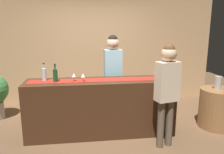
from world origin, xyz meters
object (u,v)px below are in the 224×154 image
at_px(wine_bottle_clear, 44,74).
at_px(customer_sipping, 167,86).
at_px(wine_glass_far_end, 163,73).
at_px(bartender, 113,69).
at_px(round_side_table, 218,108).
at_px(wine_bottle_green, 55,75).
at_px(wine_glass_mid_counter, 83,76).
at_px(wine_glass_near_customer, 74,75).
at_px(vase_on_side_table, 218,83).

xyz_separation_m(wine_bottle_clear, customer_sipping, (1.91, -0.66, -0.09)).
xyz_separation_m(wine_bottle_clear, wine_glass_far_end, (2.03, -0.16, -0.01)).
xyz_separation_m(bartender, round_side_table, (1.92, -0.59, -0.70)).
height_order(wine_bottle_green, wine_glass_mid_counter, wine_bottle_green).
distance_m(wine_bottle_clear, customer_sipping, 2.02).
relative_size(bartender, customer_sipping, 1.06).
bearing_deg(bartender, wine_bottle_clear, 17.37).
distance_m(wine_bottle_green, round_side_table, 3.05).
xyz_separation_m(wine_bottle_clear, bartender, (1.23, 0.49, -0.02)).
bearing_deg(wine_bottle_clear, wine_glass_far_end, -4.46).
height_order(bartender, customer_sipping, bartender).
distance_m(wine_glass_near_customer, round_side_table, 2.75).
distance_m(wine_bottle_green, customer_sipping, 1.80).
distance_m(customer_sipping, vase_on_side_table, 1.36).
bearing_deg(wine_bottle_green, wine_glass_mid_counter, -6.04).
height_order(wine_glass_mid_counter, wine_glass_far_end, same).
bearing_deg(customer_sipping, round_side_table, 10.36).
distance_m(bartender, customer_sipping, 1.34).
bearing_deg(wine_bottle_green, bartender, 30.36).
bearing_deg(wine_bottle_clear, round_side_table, -1.79).
height_order(wine_bottle_green, bartender, bartender).
relative_size(wine_bottle_clear, wine_glass_mid_counter, 2.10).
xyz_separation_m(wine_bottle_green, bartender, (1.04, 0.61, -0.02)).
relative_size(wine_bottle_green, round_side_table, 0.41).
bearing_deg(round_side_table, wine_glass_far_end, -176.98).
distance_m(wine_glass_far_end, vase_on_side_table, 1.12).
relative_size(wine_bottle_green, bartender, 0.18).
bearing_deg(wine_bottle_green, vase_on_side_table, 0.82).
distance_m(wine_glass_mid_counter, wine_glass_far_end, 1.38).
height_order(wine_bottle_green, vase_on_side_table, wine_bottle_green).
relative_size(wine_bottle_green, wine_glass_mid_counter, 2.10).
bearing_deg(wine_glass_near_customer, wine_glass_far_end, -1.51).
bearing_deg(wine_glass_mid_counter, wine_glass_near_customer, 164.14).
distance_m(wine_glass_near_customer, bartender, 0.96).
relative_size(wine_bottle_clear, wine_glass_far_end, 2.10).
bearing_deg(vase_on_side_table, wine_bottle_clear, 178.70).
xyz_separation_m(wine_glass_near_customer, wine_glass_mid_counter, (0.15, -0.04, 0.00)).
height_order(wine_glass_mid_counter, round_side_table, wine_glass_mid_counter).
xyz_separation_m(wine_glass_far_end, vase_on_side_table, (1.09, 0.09, -0.22)).
bearing_deg(wine_glass_far_end, round_side_table, 3.02).
distance_m(wine_glass_near_customer, customer_sipping, 1.52).
xyz_separation_m(wine_bottle_green, wine_glass_far_end, (1.83, -0.04, -0.01)).
bearing_deg(wine_bottle_clear, wine_glass_near_customer, -13.38).
xyz_separation_m(wine_bottle_green, wine_glass_mid_counter, (0.45, -0.05, -0.01)).
bearing_deg(wine_bottle_clear, vase_on_side_table, -1.30).
height_order(wine_glass_near_customer, vase_on_side_table, wine_glass_near_customer).
distance_m(wine_bottle_green, bartender, 1.20).
distance_m(wine_bottle_clear, round_side_table, 3.24).
bearing_deg(bartender, wine_glass_mid_counter, 43.72).
bearing_deg(wine_glass_near_customer, customer_sipping, -20.98).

